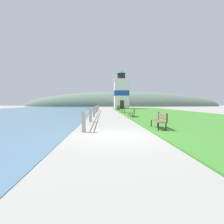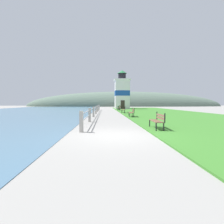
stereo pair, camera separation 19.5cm
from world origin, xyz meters
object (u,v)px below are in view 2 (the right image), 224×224
(lighthouse, at_px, (122,92))
(park_bench_far, at_px, (124,109))
(trash_bin, at_px, (119,108))
(park_bench_near, at_px, (158,120))
(park_bench_midway, at_px, (132,112))
(park_bench_by_lighthouse, at_px, (119,108))

(lighthouse, bearing_deg, park_bench_far, -94.71)
(lighthouse, bearing_deg, trash_bin, -101.78)
(park_bench_near, distance_m, trash_bin, 25.59)
(park_bench_near, bearing_deg, park_bench_far, -86.41)
(park_bench_midway, height_order, lighthouse, lighthouse)
(park_bench_midway, relative_size, lighthouse, 0.22)
(park_bench_midway, xyz_separation_m, park_bench_by_lighthouse, (-0.06, 15.16, -0.00))
(park_bench_by_lighthouse, relative_size, trash_bin, 2.01)
(trash_bin, bearing_deg, park_bench_midway, -90.16)
(park_bench_far, bearing_deg, park_bench_midway, 97.91)
(lighthouse, distance_m, trash_bin, 6.95)
(lighthouse, xyz_separation_m, trash_bin, (-1.23, -5.90, -3.46))
(park_bench_by_lighthouse, distance_m, lighthouse, 8.86)
(trash_bin, bearing_deg, park_bench_near, -89.85)
(park_bench_near, xyz_separation_m, lighthouse, (1.16, 31.49, 3.35))
(lighthouse, height_order, trash_bin, lighthouse)
(park_bench_far, distance_m, lighthouse, 16.80)
(park_bench_by_lighthouse, bearing_deg, lighthouse, -100.21)
(lighthouse, bearing_deg, park_bench_by_lighthouse, -99.41)
(park_bench_near, xyz_separation_m, trash_bin, (-0.07, 25.59, -0.11))
(park_bench_midway, distance_m, lighthouse, 23.53)
(park_bench_near, distance_m, park_bench_midway, 8.24)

